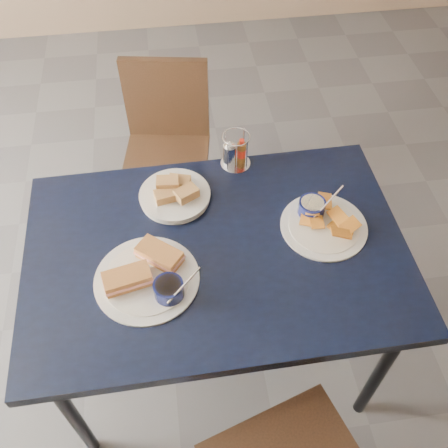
{
  "coord_description": "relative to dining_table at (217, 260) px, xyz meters",
  "views": [
    {
      "loc": [
        0.09,
        -1.17,
        2.04
      ],
      "look_at": [
        0.23,
        -0.19,
        0.82
      ],
      "focal_mm": 40.0,
      "sensor_mm": 36.0,
      "label": 1
    }
  ],
  "objects": [
    {
      "name": "sandwich_plate",
      "position": [
        -0.22,
        -0.09,
        0.09
      ],
      "size": [
        0.33,
        0.32,
        0.12
      ],
      "color": "white",
      "rests_on": "dining_table"
    },
    {
      "name": "plantain_plate",
      "position": [
        0.36,
        0.06,
        0.08
      ],
      "size": [
        0.29,
        0.29,
        0.12
      ],
      "color": "white",
      "rests_on": "dining_table"
    },
    {
      "name": "chair_far",
      "position": [
        -0.14,
        0.89,
        -0.21
      ],
      "size": [
        0.45,
        0.43,
        0.82
      ],
      "color": "black",
      "rests_on": "ground"
    },
    {
      "name": "dining_table",
      "position": [
        0.0,
        0.0,
        0.0
      ],
      "size": [
        1.23,
        0.83,
        0.75
      ],
      "color": "black",
      "rests_on": "ground"
    },
    {
      "name": "bread_basket",
      "position": [
        -0.11,
        0.24,
        0.09
      ],
      "size": [
        0.24,
        0.24,
        0.07
      ],
      "color": "white",
      "rests_on": "dining_table"
    },
    {
      "name": "ground",
      "position": [
        -0.2,
        0.23,
        -0.68
      ],
      "size": [
        6.0,
        6.0,
        0.0
      ],
      "primitive_type": "plane",
      "color": "#49494E",
      "rests_on": "ground"
    },
    {
      "name": "condiment_caddy",
      "position": [
        0.12,
        0.38,
        0.12
      ],
      "size": [
        0.11,
        0.11,
        0.14
      ],
      "color": "silver",
      "rests_on": "dining_table"
    }
  ]
}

